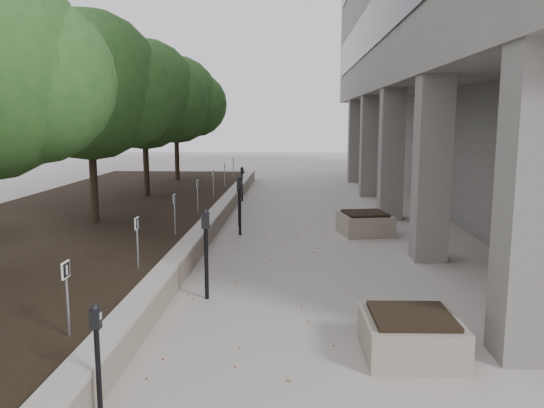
% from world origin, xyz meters
% --- Properties ---
extents(ground, '(90.00, 90.00, 0.00)m').
position_xyz_m(ground, '(0.00, 0.00, 0.00)').
color(ground, '#9F9A92').
rests_on(ground, ground).
extents(retaining_wall, '(0.39, 26.00, 0.50)m').
position_xyz_m(retaining_wall, '(-1.82, 9.00, 0.25)').
color(retaining_wall, gray).
rests_on(retaining_wall, ground).
extents(planting_bed, '(7.00, 26.00, 0.40)m').
position_xyz_m(planting_bed, '(-5.50, 9.00, 0.20)').
color(planting_bed, black).
rests_on(planting_bed, ground).
extents(crabapple_tree_3, '(4.60, 4.00, 5.44)m').
position_xyz_m(crabapple_tree_3, '(-4.80, 8.00, 3.12)').
color(crabapple_tree_3, '#244F1E').
rests_on(crabapple_tree_3, planting_bed).
extents(crabapple_tree_4, '(4.60, 4.00, 5.44)m').
position_xyz_m(crabapple_tree_4, '(-4.80, 13.00, 3.12)').
color(crabapple_tree_4, '#244F1E').
rests_on(crabapple_tree_4, planting_bed).
extents(crabapple_tree_5, '(4.60, 4.00, 5.44)m').
position_xyz_m(crabapple_tree_5, '(-4.80, 18.00, 3.12)').
color(crabapple_tree_5, '#244F1E').
rests_on(crabapple_tree_5, planting_bed).
extents(parking_sign_2, '(0.04, 0.22, 0.96)m').
position_xyz_m(parking_sign_2, '(-2.35, 0.50, 0.88)').
color(parking_sign_2, black).
rests_on(parking_sign_2, planting_bed).
extents(parking_sign_3, '(0.04, 0.22, 0.96)m').
position_xyz_m(parking_sign_3, '(-2.35, 3.50, 0.88)').
color(parking_sign_3, black).
rests_on(parking_sign_3, planting_bed).
extents(parking_sign_4, '(0.04, 0.22, 0.96)m').
position_xyz_m(parking_sign_4, '(-2.35, 6.50, 0.88)').
color(parking_sign_4, black).
rests_on(parking_sign_4, planting_bed).
extents(parking_sign_5, '(0.04, 0.22, 0.96)m').
position_xyz_m(parking_sign_5, '(-2.35, 9.50, 0.88)').
color(parking_sign_5, black).
rests_on(parking_sign_5, planting_bed).
extents(parking_sign_6, '(0.04, 0.22, 0.96)m').
position_xyz_m(parking_sign_6, '(-2.35, 12.50, 0.88)').
color(parking_sign_6, black).
rests_on(parking_sign_6, planting_bed).
extents(parking_sign_7, '(0.04, 0.22, 0.96)m').
position_xyz_m(parking_sign_7, '(-2.35, 15.50, 0.88)').
color(parking_sign_7, black).
rests_on(parking_sign_7, planting_bed).
extents(parking_sign_8, '(0.04, 0.22, 0.96)m').
position_xyz_m(parking_sign_8, '(-2.35, 18.50, 0.88)').
color(parking_sign_8, black).
rests_on(parking_sign_8, planting_bed).
extents(parking_meter_1, '(0.13, 0.09, 1.25)m').
position_xyz_m(parking_meter_1, '(-1.54, -0.69, 0.62)').
color(parking_meter_1, black).
rests_on(parking_meter_1, ground).
extents(parking_meter_2, '(0.16, 0.12, 1.57)m').
position_xyz_m(parking_meter_2, '(-1.06, 3.14, 0.79)').
color(parking_meter_2, black).
rests_on(parking_meter_2, ground).
extents(parking_meter_3, '(0.16, 0.11, 1.58)m').
position_xyz_m(parking_meter_3, '(-1.02, 8.36, 0.79)').
color(parking_meter_3, black).
rests_on(parking_meter_3, ground).
extents(parking_meter_4, '(0.14, 0.11, 1.27)m').
position_xyz_m(parking_meter_4, '(-1.18, 9.63, 0.64)').
color(parking_meter_4, black).
rests_on(parking_meter_4, ground).
extents(parking_meter_5, '(0.15, 0.13, 1.30)m').
position_xyz_m(parking_meter_5, '(-1.55, 14.39, 0.65)').
color(parking_meter_5, black).
rests_on(parking_meter_5, ground).
extents(planter_front, '(1.25, 1.25, 0.57)m').
position_xyz_m(planter_front, '(1.98, 1.00, 0.29)').
color(planter_front, gray).
rests_on(planter_front, ground).
extents(planter_back, '(1.50, 1.50, 0.60)m').
position_xyz_m(planter_back, '(2.34, 8.64, 0.30)').
color(planter_back, gray).
rests_on(planter_back, ground).
extents(berry_scatter, '(3.30, 14.10, 0.02)m').
position_xyz_m(berry_scatter, '(-0.10, 5.00, 0.01)').
color(berry_scatter, maroon).
rests_on(berry_scatter, ground).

